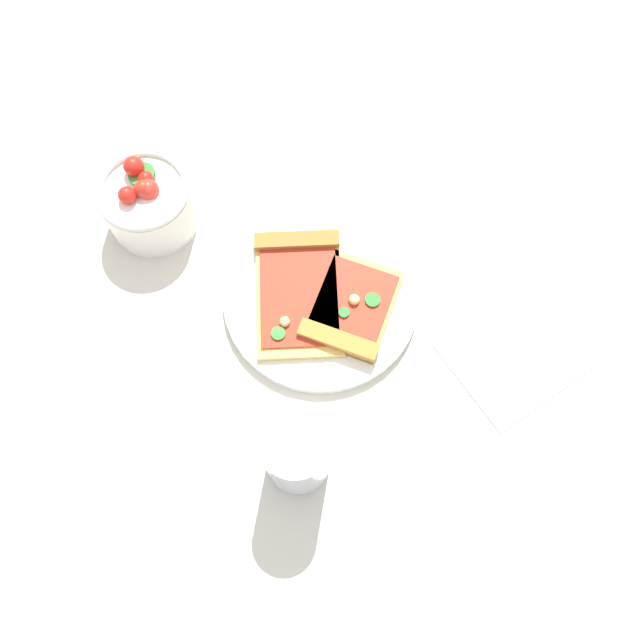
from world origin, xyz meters
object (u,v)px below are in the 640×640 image
object	(u,v)px
pizza_slice_far	(349,313)
salad_bowl	(148,203)
soda_glass	(297,455)
paper_napkin	(517,351)
plate	(321,298)
pizza_slice_near	(298,285)

from	to	relation	value
pizza_slice_far	salad_bowl	xyz separation A→B (m)	(0.26, 0.10, 0.02)
pizza_slice_far	soda_glass	bearing A→B (deg)	121.57
salad_bowl	paper_napkin	xyz separation A→B (m)	(-0.41, -0.22, -0.04)
plate	salad_bowl	distance (m)	0.24
plate	salad_bowl	size ratio (longest dim) A/B	2.10
pizza_slice_near	paper_napkin	bearing A→B (deg)	-146.19
soda_glass	paper_napkin	world-z (taller)	soda_glass
pizza_slice_near	soda_glass	distance (m)	0.21
pizza_slice_far	salad_bowl	size ratio (longest dim) A/B	1.35
pizza_slice_far	salad_bowl	distance (m)	0.27
pizza_slice_far	plate	bearing A→B (deg)	13.73
plate	paper_napkin	world-z (taller)	plate
pizza_slice_far	pizza_slice_near	bearing A→B (deg)	19.73
salad_bowl	paper_napkin	world-z (taller)	salad_bowl
plate	salad_bowl	bearing A→B (deg)	22.19
plate	pizza_slice_far	xyz separation A→B (m)	(-0.04, -0.01, 0.01)
pizza_slice_near	salad_bowl	xyz separation A→B (m)	(0.19, 0.07, 0.02)
salad_bowl	soda_glass	xyz separation A→B (m)	(-0.35, 0.05, 0.02)
plate	paper_napkin	size ratio (longest dim) A/B	1.51
plate	salad_bowl	world-z (taller)	salad_bowl
pizza_slice_near	pizza_slice_far	world-z (taller)	same
pizza_slice_far	paper_napkin	distance (m)	0.20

